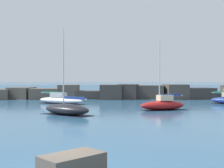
{
  "coord_description": "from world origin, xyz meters",
  "views": [
    {
      "loc": [
        1.68,
        -11.4,
        3.63
      ],
      "look_at": [
        2.16,
        27.24,
        2.93
      ],
      "focal_mm": 50.0,
      "sensor_mm": 36.0,
      "label": 1
    }
  ],
  "objects": [
    {
      "name": "sailboat_moored_1",
      "position": [
        -5.15,
        33.08,
        0.6
      ],
      "size": [
        7.59,
        5.69,
        10.74
      ],
      "color": "white",
      "rests_on": "ground"
    },
    {
      "name": "open_sea_beyond",
      "position": [
        0.0,
        104.03,
        0.0
      ],
      "size": [
        400.0,
        116.0,
        0.01
      ],
      "color": "#235175",
      "rests_on": "ground"
    },
    {
      "name": "breakwater_jetty",
      "position": [
        3.65,
        44.11,
        1.05
      ],
      "size": [
        61.0,
        7.27,
        2.59
      ],
      "color": "#4C443D",
      "rests_on": "ground"
    },
    {
      "name": "sailboat_moored_2",
      "position": [
        -2.46,
        19.6,
        0.57
      ],
      "size": [
        5.8,
        5.14,
        7.4
      ],
      "color": "black",
      "rests_on": "ground"
    },
    {
      "name": "mooring_buoy_orange_near",
      "position": [
        10.16,
        33.01,
        0.25
      ],
      "size": [
        0.5,
        0.5,
        0.7
      ],
      "color": "yellow",
      "rests_on": "ground"
    },
    {
      "name": "sailboat_moored_4",
      "position": [
        7.97,
        24.24,
        0.64
      ],
      "size": [
        5.88,
        3.67,
        7.99
      ],
      "color": "maroon",
      "rests_on": "ground"
    }
  ]
}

